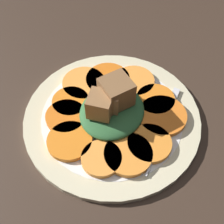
% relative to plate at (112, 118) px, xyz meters
% --- Properties ---
extents(table_slab, '(1.20, 1.20, 0.02)m').
position_rel_plate_xyz_m(table_slab, '(0.00, 0.00, -0.02)').
color(table_slab, '#38281E').
rests_on(table_slab, ground).
extents(plate, '(0.28, 0.28, 0.01)m').
position_rel_plate_xyz_m(plate, '(0.00, 0.00, 0.00)').
color(plate, beige).
rests_on(plate, table_slab).
extents(carrot_slice_0, '(0.06, 0.06, 0.01)m').
position_rel_plate_xyz_m(carrot_slice_0, '(-0.01, 0.07, 0.01)').
color(carrot_slice_0, orange).
rests_on(carrot_slice_0, plate).
extents(carrot_slice_1, '(0.06, 0.06, 0.01)m').
position_rel_plate_xyz_m(carrot_slice_1, '(-0.04, 0.06, 0.01)').
color(carrot_slice_1, orange).
rests_on(carrot_slice_1, plate).
extents(carrot_slice_2, '(0.07, 0.07, 0.01)m').
position_rel_plate_xyz_m(carrot_slice_2, '(-0.07, 0.03, 0.01)').
color(carrot_slice_2, orange).
rests_on(carrot_slice_2, plate).
extents(carrot_slice_3, '(0.06, 0.06, 0.01)m').
position_rel_plate_xyz_m(carrot_slice_3, '(-0.08, -0.02, 0.01)').
color(carrot_slice_3, '#F99539').
rests_on(carrot_slice_3, plate).
extents(carrot_slice_4, '(0.07, 0.07, 0.01)m').
position_rel_plate_xyz_m(carrot_slice_4, '(-0.05, -0.06, 0.01)').
color(carrot_slice_4, orange).
rests_on(carrot_slice_4, plate).
extents(carrot_slice_5, '(0.07, 0.07, 0.01)m').
position_rel_plate_xyz_m(carrot_slice_5, '(-0.02, -0.07, 0.01)').
color(carrot_slice_5, orange).
rests_on(carrot_slice_5, plate).
extents(carrot_slice_6, '(0.08, 0.08, 0.01)m').
position_rel_plate_xyz_m(carrot_slice_6, '(0.04, -0.07, 0.01)').
color(carrot_slice_6, orange).
rests_on(carrot_slice_6, plate).
extents(carrot_slice_7, '(0.06, 0.06, 0.01)m').
position_rel_plate_xyz_m(carrot_slice_7, '(0.06, -0.05, 0.01)').
color(carrot_slice_7, orange).
rests_on(carrot_slice_7, plate).
extents(carrot_slice_8, '(0.07, 0.07, 0.01)m').
position_rel_plate_xyz_m(carrot_slice_8, '(0.08, -0.00, 0.01)').
color(carrot_slice_8, orange).
rests_on(carrot_slice_8, plate).
extents(carrot_slice_9, '(0.08, 0.08, 0.01)m').
position_rel_plate_xyz_m(carrot_slice_9, '(0.06, 0.04, 0.01)').
color(carrot_slice_9, orange).
rests_on(carrot_slice_9, plate).
extents(carrot_slice_10, '(0.07, 0.07, 0.01)m').
position_rel_plate_xyz_m(carrot_slice_10, '(0.03, 0.07, 0.01)').
color(carrot_slice_10, '#F9953A').
rests_on(carrot_slice_10, plate).
extents(center_pile, '(0.11, 0.10, 0.07)m').
position_rel_plate_xyz_m(center_pile, '(0.00, 0.00, 0.03)').
color(center_pile, '#2D6033').
rests_on(center_pile, plate).
extents(fork, '(0.17, 0.03, 0.00)m').
position_rel_plate_xyz_m(fork, '(0.01, -0.08, 0.01)').
color(fork, silver).
rests_on(fork, plate).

